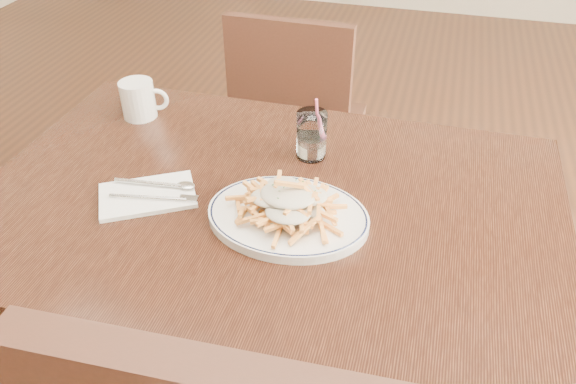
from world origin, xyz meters
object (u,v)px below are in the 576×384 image
(chair_far, at_px, (296,117))
(loaded_fries, at_px, (288,199))
(coffee_mug, at_px, (139,99))
(table, at_px, (267,226))
(water_glass, at_px, (312,138))
(fries_plate, at_px, (288,216))

(chair_far, distance_m, loaded_fries, 0.92)
(loaded_fries, relative_size, coffee_mug, 1.82)
(table, height_order, water_glass, water_glass)
(table, distance_m, fries_plate, 0.13)
(chair_far, xyz_separation_m, water_glass, (0.19, -0.61, 0.30))
(chair_far, xyz_separation_m, loaded_fries, (0.20, -0.85, 0.31))
(fries_plate, bearing_deg, water_glass, 92.72)
(chair_far, height_order, loaded_fries, chair_far)
(coffee_mug, bearing_deg, table, -30.67)
(table, xyz_separation_m, coffee_mug, (-0.41, 0.24, 0.13))
(table, relative_size, coffee_mug, 10.15)
(water_glass, xyz_separation_m, coffee_mug, (-0.46, 0.06, -0.00))
(loaded_fries, xyz_separation_m, coffee_mug, (-0.47, 0.30, -0.01))
(loaded_fries, bearing_deg, table, 135.77)
(table, xyz_separation_m, loaded_fries, (0.06, -0.06, 0.13))
(water_glass, bearing_deg, coffee_mug, 171.96)
(water_glass, bearing_deg, loaded_fries, -87.28)
(table, height_order, loaded_fries, loaded_fries)
(fries_plate, distance_m, water_glass, 0.24)
(water_glass, bearing_deg, table, -106.19)
(chair_far, relative_size, water_glass, 5.84)
(loaded_fries, height_order, coffee_mug, coffee_mug)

